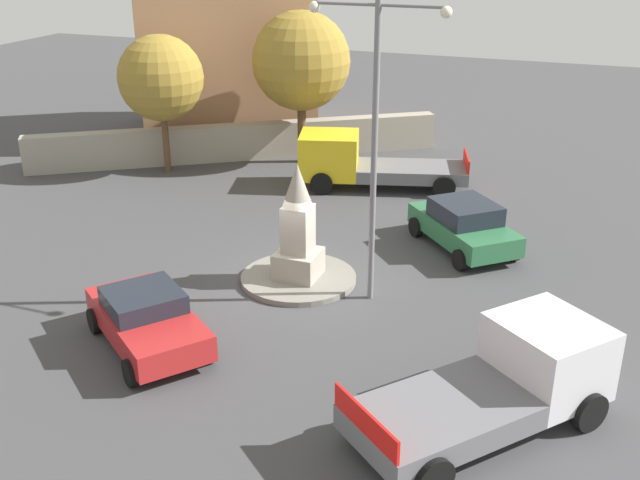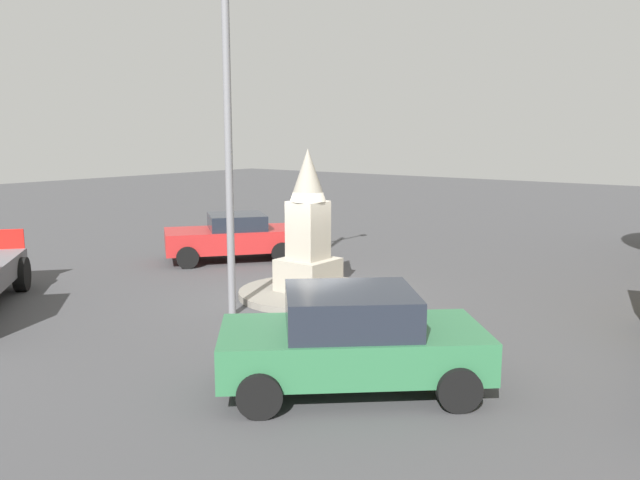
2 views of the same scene
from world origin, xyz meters
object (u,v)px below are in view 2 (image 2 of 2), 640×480
at_px(monument, 308,230).
at_px(streetlamp, 227,79).
at_px(car_red_approaching, 233,236).
at_px(car_green_passing, 352,339).

height_order(monument, streetlamp, streetlamp).
bearing_deg(monument, streetlamp, 172.48).
xyz_separation_m(monument, car_red_approaching, (2.06, 4.61, -0.86)).
height_order(streetlamp, car_green_passing, streetlamp).
relative_size(monument, car_red_approaching, 0.79).
bearing_deg(car_red_approaching, car_green_passing, -124.94).
bearing_deg(streetlamp, car_green_passing, -111.81).
xyz_separation_m(monument, car_green_passing, (-3.96, -4.01, -0.81)).
relative_size(streetlamp, car_green_passing, 1.96).
bearing_deg(streetlamp, monument, -7.52).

